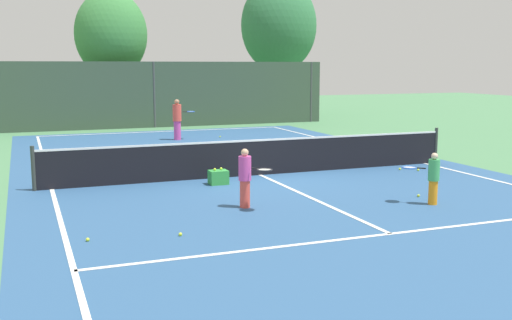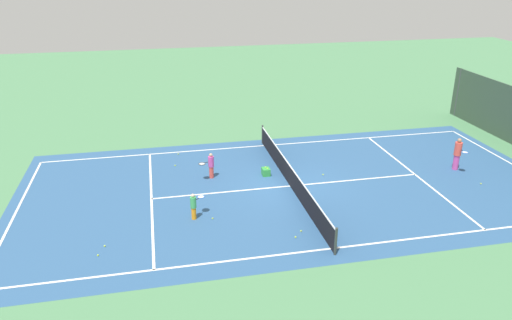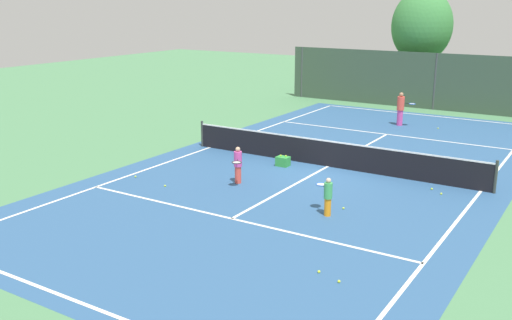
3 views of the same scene
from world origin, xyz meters
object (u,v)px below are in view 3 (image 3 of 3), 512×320
tennis_ball_6 (432,189)px  tennis_ball_8 (329,152)px  player_2 (328,196)px  tennis_ball_4 (136,177)px  tennis_ball_2 (438,128)px  tennis_ball_1 (343,208)px  player_0 (401,108)px  tennis_ball_5 (441,194)px  ball_crate (283,161)px  tennis_ball_3 (165,186)px  tennis_ball_7 (319,272)px  tennis_ball_9 (339,281)px  tennis_ball_0 (383,173)px  player_1 (238,165)px

tennis_ball_6 → tennis_ball_8: 5.63m
player_2 → tennis_ball_4: (-7.32, -0.19, -0.57)m
tennis_ball_2 → tennis_ball_1: bearing=-87.0°
player_0 → tennis_ball_5: bearing=-64.5°
ball_crate → tennis_ball_3: size_ratio=7.12×
tennis_ball_3 → tennis_ball_5: 9.04m
tennis_ball_5 → tennis_ball_7: same height
tennis_ball_5 → tennis_ball_9: size_ratio=1.00×
ball_crate → tennis_ball_5: 5.98m
tennis_ball_0 → tennis_ball_9: bearing=-76.0°
ball_crate → player_0: bearing=82.2°
tennis_ball_7 → tennis_ball_9: bearing=-18.2°
player_2 → tennis_ball_3: bearing=-175.5°
tennis_ball_5 → ball_crate: bearing=177.8°
tennis_ball_2 → tennis_ball_6: 9.89m
tennis_ball_7 → tennis_ball_5: bearing=83.0°
tennis_ball_7 → tennis_ball_8: size_ratio=1.00×
player_1 → tennis_ball_8: bearing=81.1°
ball_crate → tennis_ball_3: (-2.09, -4.31, -0.15)m
tennis_ball_8 → player_1: bearing=-98.9°
player_0 → ball_crate: 9.65m
tennis_ball_8 → player_0: bearing=84.1°
player_2 → tennis_ball_2: bearing=92.0°
tennis_ball_2 → tennis_ball_8: same height
player_0 → tennis_ball_5: size_ratio=25.11×
tennis_ball_0 → tennis_ball_9: size_ratio=1.00×
tennis_ball_7 → tennis_ball_8: (-4.49, 10.08, 0.00)m
player_0 → tennis_ball_1: bearing=-78.6°
tennis_ball_6 → tennis_ball_7: size_ratio=1.00×
tennis_ball_8 → tennis_ball_7: bearing=-66.0°
tennis_ball_1 → tennis_ball_2: (-0.68, 12.85, 0.00)m
ball_crate → tennis_ball_6: ball_crate is taller
player_0 → tennis_ball_7: 17.30m
player_0 → tennis_ball_5: player_0 is taller
tennis_ball_2 → tennis_ball_9: 17.40m
ball_crate → tennis_ball_0: (3.54, 1.03, -0.15)m
tennis_ball_4 → tennis_ball_5: bearing=21.6°
tennis_ball_6 → tennis_ball_8: size_ratio=1.00×
tennis_ball_4 → tennis_ball_8: size_ratio=1.00×
player_0 → tennis_ball_2: 2.05m
player_0 → player_1: size_ratio=1.30×
player_0 → tennis_ball_2: (1.86, 0.17, -0.82)m
tennis_ball_2 → player_1: bearing=-105.4°
tennis_ball_1 → tennis_ball_3: (-5.95, -1.17, 0.00)m
player_1 → tennis_ball_7: bearing=-41.0°
player_0 → tennis_ball_5: 10.85m
tennis_ball_0 → tennis_ball_2: (-0.37, 8.68, 0.00)m
tennis_ball_1 → tennis_ball_2: bearing=93.0°
tennis_ball_0 → tennis_ball_6: size_ratio=1.00×
player_1 → tennis_ball_9: player_1 is taller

